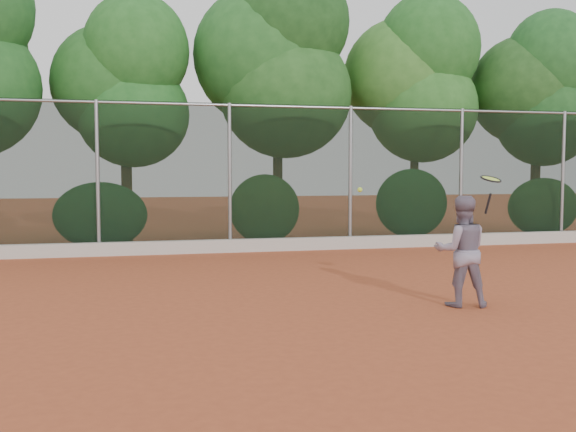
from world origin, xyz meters
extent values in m
plane|color=#A84927|center=(0.00, 0.00, 0.00)|extent=(80.00, 80.00, 0.00)
cube|color=#BBB5AD|center=(0.00, 6.82, 0.15)|extent=(24.00, 0.20, 0.30)
imported|color=gray|center=(2.29, 0.08, 0.78)|extent=(0.88, 0.76, 1.56)
cube|color=black|center=(0.00, 7.00, 1.75)|extent=(24.00, 0.01, 3.50)
cylinder|color=gray|center=(0.00, 7.00, 3.45)|extent=(24.00, 0.06, 0.06)
cylinder|color=gray|center=(-3.00, 7.00, 1.75)|extent=(0.09, 0.09, 3.50)
cylinder|color=gray|center=(0.00, 7.00, 1.75)|extent=(0.09, 0.09, 3.50)
cylinder|color=gray|center=(3.00, 7.00, 1.75)|extent=(0.09, 0.09, 3.50)
cylinder|color=gray|center=(6.00, 7.00, 1.75)|extent=(0.09, 0.09, 3.50)
cylinder|color=gray|center=(9.00, 7.00, 1.75)|extent=(0.09, 0.09, 3.50)
cylinder|color=#472F1B|center=(-2.40, 9.30, 1.20)|extent=(0.28, 0.28, 2.40)
ellipsoid|color=#1E591F|center=(-2.20, 9.20, 3.40)|extent=(2.90, 2.40, 2.80)
ellipsoid|color=#1E521C|center=(-2.70, 9.50, 4.20)|extent=(3.20, 2.70, 3.10)
ellipsoid|color=#1E571E|center=(-2.10, 9.00, 5.00)|extent=(2.70, 2.30, 2.90)
cylinder|color=#3E2917|center=(1.60, 9.00, 1.50)|extent=(0.26, 0.26, 3.00)
ellipsoid|color=#34712B|center=(1.80, 8.90, 4.00)|extent=(3.60, 3.00, 3.50)
ellipsoid|color=#31772D|center=(1.30, 9.20, 5.00)|extent=(3.90, 3.20, 3.80)
ellipsoid|color=#275E24|center=(1.90, 8.80, 5.90)|extent=(3.20, 2.70, 3.30)
cylinder|color=#49341C|center=(5.70, 9.20, 1.35)|extent=(0.24, 0.24, 2.70)
ellipsoid|color=#265E20|center=(5.90, 9.10, 3.70)|extent=(3.20, 2.70, 3.10)
ellipsoid|color=#2E6322|center=(5.40, 9.40, 4.60)|extent=(3.50, 2.90, 3.40)
ellipsoid|color=#1D541C|center=(6.00, 9.00, 5.40)|extent=(3.00, 2.50, 3.10)
cylinder|color=#3B2416|center=(9.40, 8.80, 1.25)|extent=(0.28, 0.28, 2.50)
ellipsoid|color=#276024|center=(9.60, 8.70, 3.50)|extent=(3.00, 2.50, 2.90)
ellipsoid|color=#2F6125|center=(9.10, 9.00, 4.30)|extent=(3.30, 2.80, 3.20)
ellipsoid|color=#296C29|center=(9.70, 8.60, 5.10)|extent=(2.80, 2.40, 3.00)
ellipsoid|color=#256328|center=(-3.00, 7.80, 0.85)|extent=(2.20, 1.16, 1.60)
ellipsoid|color=#336727|center=(1.00, 7.80, 0.95)|extent=(1.80, 1.04, 1.76)
ellipsoid|color=#286A28|center=(5.00, 7.80, 1.05)|extent=(2.00, 1.10, 1.84)
ellipsoid|color=#2B6125|center=(9.00, 7.80, 0.90)|extent=(2.16, 1.12, 1.64)
cylinder|color=black|center=(2.72, 0.13, 1.44)|extent=(0.07, 0.12, 0.30)
torus|color=black|center=(2.72, 0.07, 1.79)|extent=(0.38, 0.37, 0.11)
cylinder|color=#CBEA44|center=(2.72, 0.07, 1.79)|extent=(0.32, 0.31, 0.08)
sphere|color=#BEE935|center=(0.79, 0.11, 1.65)|extent=(0.07, 0.07, 0.07)
camera|label=1|loc=(-2.14, -8.08, 1.90)|focal=40.00mm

